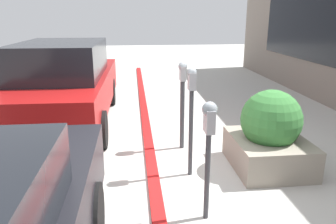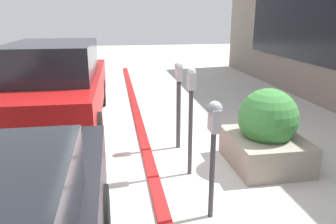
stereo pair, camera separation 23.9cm
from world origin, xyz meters
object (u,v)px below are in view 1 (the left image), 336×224
Objects in this scene: planter_box at (270,135)px; parking_meter_nearest at (209,134)px; parking_meter_second at (191,104)px; parked_car_middle at (65,83)px; parking_meter_middle at (182,93)px.

parking_meter_nearest is at bearing 134.25° from planter_box.
parking_meter_second is 0.33× the size of parked_car_middle.
parking_meter_middle is 0.32× the size of parked_car_middle.
parked_car_middle reaches higher than parking_meter_second.
parking_meter_nearest is 0.29× the size of parked_car_middle.
parked_car_middle is at bearing 54.49° from planter_box.
planter_box is at bearing -84.43° from parking_meter_second.
parking_meter_middle is 1.20× the size of planter_box.
planter_box is (1.15, -1.18, -0.50)m from parking_meter_nearest.
parked_car_middle is at bearing 40.61° from parking_meter_second.
parked_car_middle reaches higher than parking_meter_nearest.
parked_car_middle is (2.35, 3.29, 0.35)m from planter_box.
parking_meter_middle is at bearing -0.82° from parking_meter_nearest.
planter_box is at bearing -126.50° from parking_meter_middle.
parking_meter_nearest is 0.88× the size of parking_meter_second.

